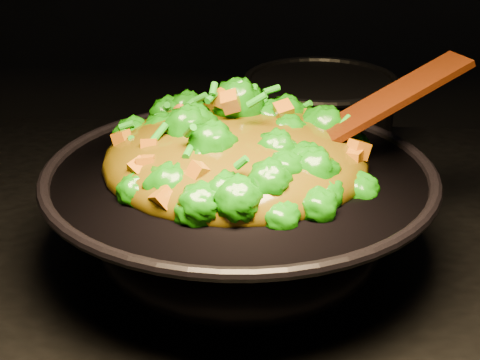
# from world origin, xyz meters

# --- Properties ---
(wok) EXTENTS (0.58, 0.58, 0.13)m
(wok) POSITION_xyz_m (-0.12, -0.06, 0.96)
(wok) COLOR black
(wok) RESTS_ON stovetop
(stir_fry) EXTENTS (0.35, 0.35, 0.11)m
(stir_fry) POSITION_xyz_m (-0.12, -0.04, 1.08)
(stir_fry) COLOR #156E07
(stir_fry) RESTS_ON wok
(spatula) EXTENTS (0.30, 0.18, 0.13)m
(spatula) POSITION_xyz_m (0.02, -0.02, 1.08)
(spatula) COLOR #381704
(spatula) RESTS_ON wok
(back_pot) EXTENTS (0.28, 0.28, 0.14)m
(back_pot) POSITION_xyz_m (-0.01, 0.30, 0.97)
(back_pot) COLOR black
(back_pot) RESTS_ON stovetop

